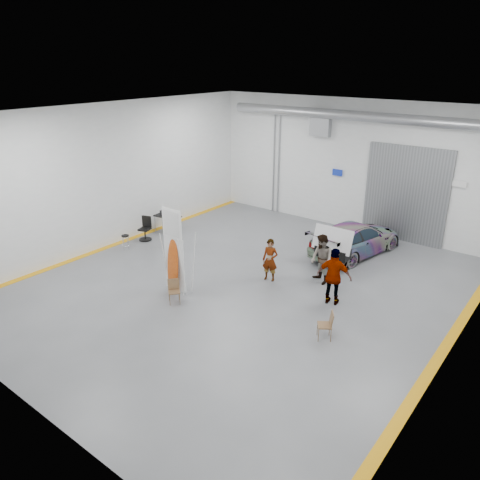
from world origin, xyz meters
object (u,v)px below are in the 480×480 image
Objects in this scene: person_a at (270,260)px; sedan_car at (356,238)px; surfboard_display at (173,258)px; folding_chair_far at (324,330)px; office_chair at (146,230)px; shop_stool at (126,242)px; folding_chair_near at (175,296)px; person_b at (322,259)px; work_table at (167,216)px; person_c at (334,277)px.

sedan_car is at bearing 58.07° from person_a.
surfboard_display is 5.60m from folding_chair_far.
shop_stool is at bearing -99.32° from office_chair.
folding_chair_near is at bearing -128.19° from person_a.
person_a is 1.84m from person_b.
folding_chair_near is at bearing -50.75° from office_chair.
office_chair is at bearing 98.58° from shop_stool.
person_a reaches higher than folding_chair_near.
shop_stool is 2.71m from work_table.
person_c is 2.29m from folding_chair_far.
surfboard_display reaches higher than work_table.
shop_stool is 0.62× the size of office_chair.
person_c is 9.49m from work_table.
person_b is at bearing -2.43° from work_table.
surfboard_display is 4.04× the size of folding_chair_near.
person_b reaches higher than sedan_car.
surfboard_display is 4.96× the size of shop_stool.
surfboard_display is at bearing -41.47° from work_table.
sedan_car is at bearing 19.88° from work_table.
folding_chair_far reaches higher than shop_stool.
person_c is 0.61× the size of surfboard_display.
sedan_car is 9.12m from office_chair.
person_b is 1.56m from person_c.
person_a is 1.51× the size of office_chair.
person_c is at bearing 7.32° from shop_stool.
folding_chair_near is at bearing -22.10° from shop_stool.
shop_stool is 0.50× the size of work_table.
person_c is (2.65, -0.19, 0.19)m from person_a.
surfboard_display is at bearing -139.29° from person_a.
work_table is 1.23× the size of office_chair.
surfboard_display is 2.49× the size of work_table.
sedan_car is 5.78× the size of folding_chair_near.
work_table is (-4.69, 4.15, -0.53)m from surfboard_display.
surfboard_display is (-4.68, -2.66, 0.33)m from person_c.
folding_chair_far is at bearing -36.36° from folding_chair_near.
office_chair reaches higher than shop_stool.
person_c is 1.86× the size of office_chair.
shop_stool is at bearing 162.99° from surfboard_display.
work_table is 1.38m from office_chair.
person_b is 5.25m from surfboard_display.
office_chair is (-6.67, -0.04, -0.33)m from person_a.
surfboard_display is at bearing -103.19° from person_b.
folding_chair_far is at bearing -4.94° from shop_stool.
surfboard_display reaches higher than shop_stool.
sedan_car is 7.09× the size of shop_stool.
person_b is (1.58, 0.95, 0.12)m from person_a.
office_chair is at bearing 39.14° from sedan_car.
folding_chair_near is (0.50, -0.52, -1.06)m from surfboard_display.
surfboard_display reaches higher than person_a.
folding_chair_near is (-4.17, -3.18, -0.73)m from person_c.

